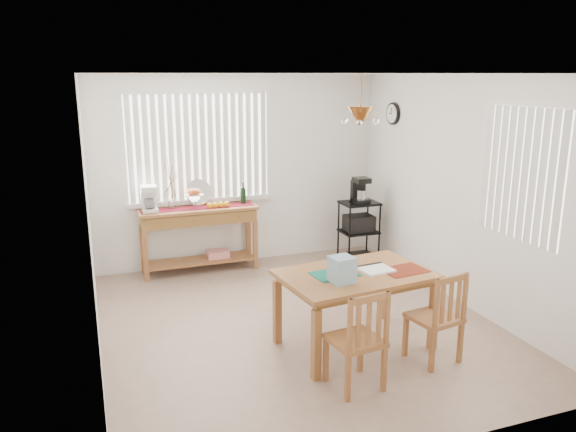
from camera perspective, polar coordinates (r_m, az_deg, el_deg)
name	(u,v)px	position (r m, az deg, el deg)	size (l,w,h in m)	color
ground	(297,324)	(6.14, 0.89, -10.88)	(4.00, 4.50, 0.01)	tan
room_shell	(297,167)	(5.65, 0.93, 4.98)	(4.20, 4.70, 2.70)	white
sideboard	(199,224)	(7.58, -8.98, -0.78)	(1.56, 0.44, 0.88)	#9C6234
sideboard_items	(180,199)	(7.47, -10.95, 1.73)	(1.48, 0.37, 0.67)	maroon
wire_cart	(359,226)	(8.01, 7.21, -0.97)	(0.50, 0.40, 0.86)	black
cart_items	(360,191)	(7.90, 7.29, 2.58)	(0.20, 0.24, 0.35)	black
dining_table	(355,281)	(5.45, 6.86, -6.61)	(1.51, 1.06, 0.76)	#9C6234
table_items	(351,270)	(5.22, 6.38, -5.46)	(1.13, 0.49, 0.24)	#126854
chair_left	(358,341)	(4.82, 7.11, -12.45)	(0.46, 0.46, 0.90)	#9C6234
chair_right	(437,318)	(5.39, 14.93, -9.96)	(0.47, 0.47, 0.88)	#9C6234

